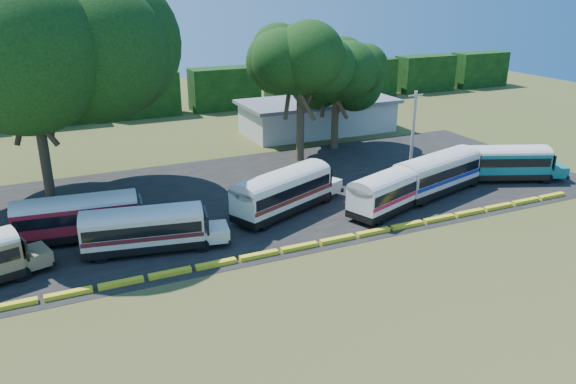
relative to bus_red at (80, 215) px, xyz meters
name	(u,v)px	position (x,y,z in m)	size (l,w,h in m)	color
ground	(286,259)	(11.88, -8.82, -1.92)	(160.00, 160.00, 0.00)	#374F1A
asphalt_strip	(238,198)	(12.88, 3.18, -1.91)	(64.00, 24.00, 0.02)	black
curb	(279,251)	(11.88, -7.82, -1.77)	(53.70, 0.45, 0.30)	yellow
terminal_building	(318,116)	(29.88, 21.18, 0.11)	(19.00, 9.00, 4.00)	#B9B6A9
treeline_backdrop	(142,95)	(11.88, 39.18, 1.08)	(130.00, 4.00, 6.00)	black
bus_red	(80,215)	(0.00, 0.00, 0.00)	(10.40, 3.62, 3.35)	black
bus_cream_west	(146,227)	(3.83, -3.82, -0.10)	(10.06, 4.13, 3.22)	black
bus_cream_east	(284,189)	(15.11, -1.46, 0.11)	(11.06, 6.86, 3.59)	black
bus_white_red	(394,188)	(23.34, -4.50, 0.01)	(10.62, 6.05, 3.42)	black
bus_white_blue	(438,171)	(29.12, -2.84, 0.12)	(11.30, 5.61, 3.61)	black
bus_teal	(504,161)	(36.91, -2.59, 0.00)	(10.36, 6.12, 3.34)	black
tree_west	(29,57)	(-1.66, 7.86, 10.14)	(15.37, 15.37, 17.72)	#3C301E
tree_center	(301,63)	(22.61, 11.16, 8.03)	(9.05, 9.05, 13.34)	#3C301E
tree_east	(336,74)	(28.08, 13.67, 6.28)	(8.51, 8.51, 11.37)	#3C301E
utility_pole	(413,132)	(30.36, 2.73, 2.19)	(1.60, 0.30, 7.99)	gray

